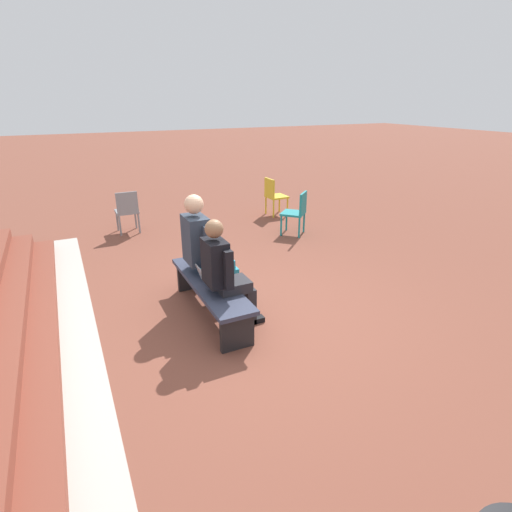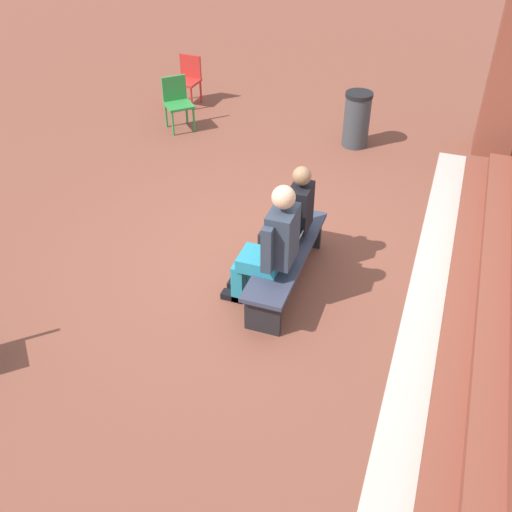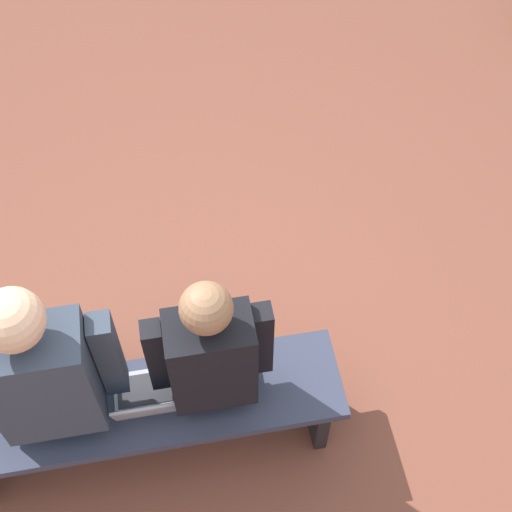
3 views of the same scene
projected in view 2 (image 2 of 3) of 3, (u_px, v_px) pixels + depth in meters
ground_plane at (262, 264)px, 7.00m from camera, size 60.00×60.00×0.00m
concrete_strip at (423, 314)px, 6.30m from camera, size 7.75×0.40×0.01m
brick_steps at (502, 318)px, 6.00m from camera, size 6.95×0.90×0.45m
bench at (287, 259)px, 6.49m from camera, size 1.80×0.44×0.45m
person_student at (291, 215)px, 6.55m from camera, size 0.52×0.66×1.31m
person_adult at (271, 244)px, 6.02m from camera, size 0.60×0.76×1.44m
laptop at (289, 246)px, 6.43m from camera, size 0.32×0.29×0.21m
plastic_chair_by_pillar at (188, 77)px, 10.59m from camera, size 0.44×0.44×0.84m
plastic_chair_near_bench_left at (177, 100)px, 9.75m from camera, size 0.59×0.59×0.84m
litter_bin at (357, 119)px, 9.24m from camera, size 0.42×0.42×0.86m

